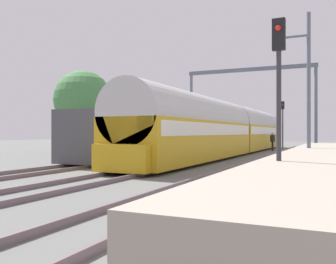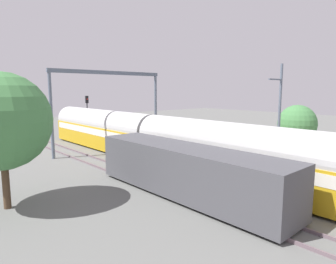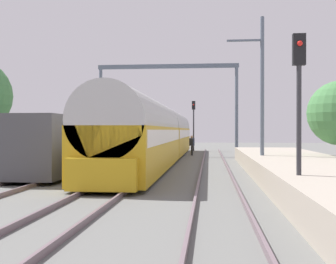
{
  "view_description": "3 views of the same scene",
  "coord_description": "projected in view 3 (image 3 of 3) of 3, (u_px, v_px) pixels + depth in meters",
  "views": [
    {
      "loc": [
        7.69,
        -15.3,
        1.71
      ],
      "look_at": [
        0.0,
        1.57,
        1.74
      ],
      "focal_mm": 40.08,
      "sensor_mm": 36.0,
      "label": 1
    },
    {
      "loc": [
        -15.75,
        -6.0,
        6.06
      ],
      "look_at": [
        1.68,
        13.38,
        2.37
      ],
      "focal_mm": 32.2,
      "sensor_mm": 36.0,
      "label": 2
    },
    {
      "loc": [
        3.58,
        -17.03,
        2.19
      ],
      "look_at": [
        0.0,
        20.47,
        2.03
      ],
      "focal_mm": 46.47,
      "sensor_mm": 36.0,
      "label": 3
    }
  ],
  "objects": [
    {
      "name": "catenary_pole_east_mid",
      "position": [
        261.0,
        92.0,
        22.21
      ],
      "size": [
        1.9,
        0.2,
        8.0
      ],
      "color": "slate",
      "rests_on": "ground"
    },
    {
      "name": "person_crossing",
      "position": [
        192.0,
        144.0,
        37.63
      ],
      "size": [
        0.46,
        0.43,
        1.73
      ],
      "rotation": [
        0.0,
        0.0,
        2.5
      ],
      "color": "black",
      "rests_on": "ground"
    },
    {
      "name": "railway_signal_far",
      "position": [
        194.0,
        119.0,
        45.76
      ],
      "size": [
        0.36,
        0.3,
        5.27
      ],
      "color": "#2D2D33",
      "rests_on": "ground"
    },
    {
      "name": "passenger_train",
      "position": [
        159.0,
        133.0,
        30.78
      ],
      "size": [
        2.93,
        32.85,
        3.82
      ],
      "color": "gold",
      "rests_on": "ground"
    },
    {
      "name": "track_far_west",
      "position": [
        26.0,
        182.0,
        17.67
      ],
      "size": [
        1.51,
        60.0,
        0.16
      ],
      "color": "#6A585F",
      "rests_on": "ground"
    },
    {
      "name": "catenary_gantry",
      "position": [
        168.0,
        91.0,
        37.32
      ],
      "size": [
        12.14,
        0.28,
        7.86
      ],
      "color": "slate",
      "rests_on": "ground"
    },
    {
      "name": "track_west",
      "position": [
        119.0,
        183.0,
        17.3
      ],
      "size": [
        1.52,
        60.0,
        0.16
      ],
      "color": "#6A585F",
      "rests_on": "ground"
    },
    {
      "name": "freight_car",
      "position": [
        70.0,
        144.0,
        23.32
      ],
      "size": [
        2.8,
        13.0,
        2.7
      ],
      "color": "#47474C",
      "rests_on": "ground"
    },
    {
      "name": "railway_signal_near",
      "position": [
        299.0,
        96.0,
        12.44
      ],
      "size": [
        0.36,
        0.3,
        4.95
      ],
      "color": "#2D2D33",
      "rests_on": "ground"
    },
    {
      "name": "track_east",
      "position": [
        217.0,
        184.0,
        16.94
      ],
      "size": [
        1.51,
        60.0,
        0.16
      ],
      "color": "#6A585F",
      "rests_on": "ground"
    },
    {
      "name": "ground",
      "position": [
        119.0,
        185.0,
        17.3
      ],
      "size": [
        120.0,
        120.0,
        0.0
      ],
      "primitive_type": "plane",
      "color": "slate"
    },
    {
      "name": "platform",
      "position": [
        306.0,
        171.0,
        18.56
      ],
      "size": [
        4.4,
        28.0,
        0.9
      ],
      "color": "#A39989",
      "rests_on": "ground"
    }
  ]
}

